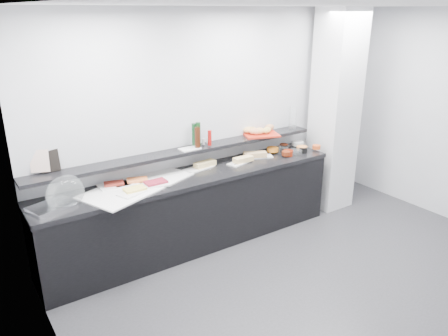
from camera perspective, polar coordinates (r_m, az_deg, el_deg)
ground at (r=4.64m, az=15.37°, el=-15.81°), size 5.00×5.00×0.00m
back_wall at (r=5.43m, az=0.69°, el=6.04°), size 5.00×0.02×2.70m
ceiling at (r=3.80m, az=19.30°, el=19.54°), size 5.00×5.00×0.00m
column at (r=6.15m, az=14.26°, el=7.09°), size 0.50×0.50×2.70m
buffet_cabinet at (r=5.16m, az=-3.88°, el=-5.76°), size 3.60×0.60×0.85m
counter_top at (r=4.98m, az=-4.00°, el=-1.09°), size 3.62×0.62×0.05m
wall_shelf at (r=5.04m, az=-5.07°, el=2.22°), size 3.60×0.25×0.04m
cloche_base at (r=4.42m, az=-21.60°, el=-4.70°), size 0.47×0.38×0.04m
cloche_dome at (r=4.41m, az=-20.02°, el=-3.05°), size 0.45×0.36×0.34m
linen_runner at (r=4.72m, az=-11.22°, el=-2.22°), size 1.34×0.98×0.01m
platter_meat_a at (r=4.74m, az=-14.21°, el=-2.19°), size 0.31×0.21×0.01m
food_meat_a at (r=4.73m, az=-14.18°, el=-1.97°), size 0.23×0.18×0.02m
platter_salmon at (r=4.76m, az=-12.48°, el=-1.94°), size 0.30×0.22×0.01m
food_salmon at (r=4.77m, az=-11.25°, el=-1.52°), size 0.25×0.20×0.02m
platter_cheese at (r=4.50m, az=-11.96°, el=-3.19°), size 0.32×0.27×0.01m
food_cheese at (r=4.54m, az=-11.59°, el=-2.70°), size 0.22×0.14×0.02m
platter_meat_b at (r=4.68m, az=-9.06°, el=-2.05°), size 0.34×0.28×0.01m
food_meat_b at (r=4.68m, az=-8.90°, el=-1.82°), size 0.23×0.15×0.02m
sandwich_plate_left at (r=5.13m, az=-3.30°, el=-0.01°), size 0.40×0.22×0.01m
sandwich_food_left at (r=5.16m, az=-2.50°, el=0.55°), size 0.28×0.13×0.06m
tongs_left at (r=5.09m, az=-1.52°, el=-0.00°), size 0.14×0.09×0.01m
sandwich_plate_mid at (r=5.32m, az=2.09°, el=0.73°), size 0.37×0.23×0.01m
sandwich_food_mid at (r=5.32m, az=2.55°, el=1.15°), size 0.26×0.10×0.06m
tongs_mid at (r=5.22m, az=1.63°, el=0.50°), size 0.16×0.02×0.01m
sandwich_plate_right at (r=5.54m, az=4.74°, el=1.49°), size 0.34×0.24×0.01m
sandwich_food_right at (r=5.50m, az=4.08°, el=1.78°), size 0.31×0.22×0.06m
tongs_right at (r=5.47m, az=4.19°, el=1.38°), size 0.16×0.01×0.01m
bowl_glass_fruit at (r=5.77m, az=7.57°, el=2.43°), size 0.19×0.19×0.07m
fill_glass_fruit at (r=5.71m, az=6.36°, el=2.42°), size 0.17×0.17×0.05m
bowl_black_jam at (r=5.84m, az=8.05°, el=2.62°), size 0.16×0.16×0.07m
fill_black_jam at (r=5.88m, az=7.82°, el=2.88°), size 0.13×0.13×0.05m
bowl_glass_cream at (r=6.04m, az=9.74°, el=3.12°), size 0.23×0.23×0.07m
fill_glass_cream at (r=6.03m, az=9.59°, el=3.21°), size 0.16×0.16×0.05m
bowl_red_jam at (r=5.64m, az=8.40°, el=1.95°), size 0.15×0.15×0.07m
fill_red_jam at (r=5.58m, az=8.09°, el=1.91°), size 0.11×0.11×0.05m
bowl_glass_salmon at (r=5.67m, az=9.34°, el=1.99°), size 0.21×0.21×0.07m
fill_glass_salmon at (r=5.83m, az=10.15°, el=2.58°), size 0.15×0.15×0.05m
bowl_black_fruit at (r=5.79m, az=10.29°, el=2.34°), size 0.14×0.14×0.07m
fill_black_fruit at (r=5.91m, az=11.99°, el=2.69°), size 0.12×0.12×0.05m
framed_print at (r=4.62m, az=-21.88°, el=1.10°), size 0.19×0.07×0.26m
print_art at (r=4.59m, az=-22.96°, el=0.83°), size 0.18×0.11×0.22m
condiment_tray at (r=5.03m, az=-4.48°, el=2.53°), size 0.24×0.15×0.01m
bottle_green_a at (r=5.11m, az=-3.90°, el=4.41°), size 0.07×0.07×0.26m
bottle_brown at (r=5.02m, az=-3.49°, el=4.01°), size 0.08×0.08×0.24m
bottle_green_b at (r=5.08m, az=-3.39°, el=4.43°), size 0.07×0.07×0.28m
bottle_hot at (r=5.10m, az=-1.89°, el=3.95°), size 0.06×0.06×0.18m
shaker_salt at (r=5.15m, az=-2.72°, el=3.46°), size 0.04×0.04×0.07m
shaker_pepper at (r=5.20m, az=-2.12°, el=3.65°), size 0.04×0.04×0.07m
bread_tray at (r=5.60m, az=4.85°, el=4.38°), size 0.51×0.43×0.02m
bread_roll_nw at (r=5.61m, az=3.65°, el=4.99°), size 0.13×0.08×0.08m
bread_roll_n at (r=5.61m, az=3.24°, el=4.98°), size 0.16×0.11×0.08m
bread_roll_ne at (r=5.76m, az=5.96°, el=5.31°), size 0.16×0.11×0.08m
bread_roll_sw at (r=5.54m, az=4.37°, el=4.77°), size 0.12×0.08×0.08m
bread_roll_s at (r=5.55m, az=4.62°, el=4.80°), size 0.15×0.11×0.08m
bread_roll_se at (r=5.61m, az=5.59°, el=4.92°), size 0.16×0.12×0.08m
bread_roll_midw at (r=5.55m, az=4.04°, el=4.82°), size 0.18×0.14×0.08m
bread_roll_mide at (r=5.58m, az=4.61°, el=4.88°), size 0.15×0.11×0.08m
carafe at (r=5.91m, az=8.98°, el=6.44°), size 0.15×0.15×0.30m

